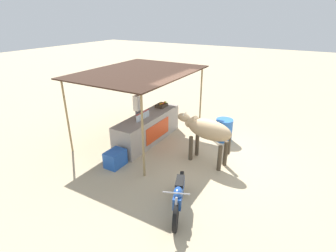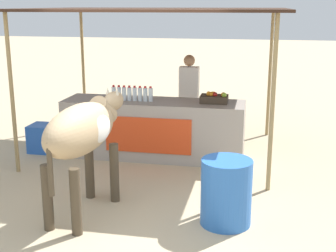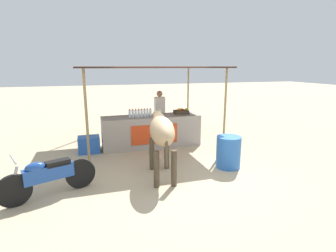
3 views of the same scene
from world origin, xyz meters
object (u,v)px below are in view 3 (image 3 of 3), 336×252
at_px(water_barrel, 228,152).
at_px(motorcycle_parked, 48,176).
at_px(cooler_box, 89,145).
at_px(vendor_behind_counter, 160,114).
at_px(cow, 162,132).
at_px(stall_counter, 151,131).
at_px(fruit_crate, 181,112).

xyz_separation_m(water_barrel, motorcycle_parked, (-4.04, -0.33, 0.04)).
bearing_deg(cooler_box, vendor_behind_counter, 19.83).
height_order(cow, motorcycle_parked, cow).
distance_m(stall_counter, vendor_behind_counter, 0.96).
bearing_deg(water_barrel, cow, -179.20).
height_order(stall_counter, cow, cow).
bearing_deg(vendor_behind_counter, motorcycle_parked, -132.86).
bearing_deg(vendor_behind_counter, water_barrel, -73.31).
height_order(vendor_behind_counter, motorcycle_parked, vendor_behind_counter).
xyz_separation_m(stall_counter, vendor_behind_counter, (0.48, 0.75, 0.37)).
relative_size(fruit_crate, cooler_box, 0.73).
bearing_deg(cooler_box, water_barrel, -33.81).
height_order(stall_counter, vendor_behind_counter, vendor_behind_counter).
relative_size(cooler_box, cow, 0.32).
distance_m(water_barrel, cow, 1.82).
height_order(fruit_crate, motorcycle_parked, fruit_crate).
bearing_deg(motorcycle_parked, stall_counter, 44.64).
bearing_deg(fruit_crate, cow, -119.19).
height_order(vendor_behind_counter, cow, vendor_behind_counter).
xyz_separation_m(cooler_box, motorcycle_parked, (-0.77, -2.52, 0.19)).
height_order(cooler_box, cow, cow).
bearing_deg(fruit_crate, motorcycle_parked, -143.88).
bearing_deg(stall_counter, fruit_crate, 2.71).
bearing_deg(cow, fruit_crate, 60.81).
height_order(vendor_behind_counter, water_barrel, vendor_behind_counter).
distance_m(fruit_crate, motorcycle_parked, 4.56).
distance_m(fruit_crate, cooler_box, 2.99).
distance_m(vendor_behind_counter, cooler_box, 2.58).
bearing_deg(water_barrel, fruit_crate, 99.45).
bearing_deg(cow, water_barrel, 0.80).
distance_m(vendor_behind_counter, water_barrel, 3.21).
relative_size(fruit_crate, cow, 0.24).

